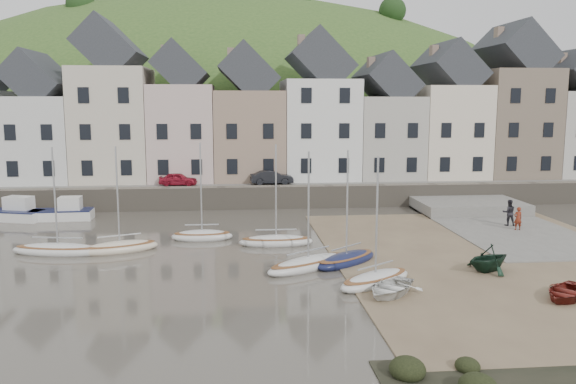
{
  "coord_description": "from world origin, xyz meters",
  "views": [
    {
      "loc": [
        -3.44,
        -30.24,
        8.61
      ],
      "look_at": [
        0.0,
        6.0,
        3.0
      ],
      "focal_mm": 36.8,
      "sensor_mm": 36.0,
      "label": 1
    }
  ],
  "objects": [
    {
      "name": "hillside",
      "position": [
        -5.0,
        60.0,
        -17.99
      ],
      "size": [
        134.4,
        84.0,
        84.0
      ],
      "color": "#335421",
      "rests_on": "ground"
    },
    {
      "name": "sailboat_0",
      "position": [
        -13.41,
        3.53,
        0.26
      ],
      "size": [
        5.54,
        2.4,
        6.32
      ],
      "color": "silver",
      "rests_on": "ground"
    },
    {
      "name": "person_dark",
      "position": [
        15.5,
        8.06,
        1.02
      ],
      "size": [
        0.99,
        0.83,
        1.81
      ],
      "primitive_type": "imported",
      "rotation": [
        0.0,
        0.0,
        2.96
      ],
      "color": "#232127",
      "rests_on": "slipway"
    },
    {
      "name": "rowboat_red",
      "position": [
        11.05,
        -6.7,
        0.38
      ],
      "size": [
        3.76,
        3.68,
        0.64
      ],
      "primitive_type": "imported",
      "rotation": [
        0.0,
        0.0,
        -0.85
      ],
      "color": "maroon",
      "rests_on": "beach"
    },
    {
      "name": "quay_street",
      "position": [
        0.0,
        20.5,
        1.55
      ],
      "size": [
        70.0,
        7.0,
        0.1
      ],
      "primitive_type": "cube",
      "color": "slate",
      "rests_on": "quay_land"
    },
    {
      "name": "beach",
      "position": [
        11.0,
        0.0,
        0.03
      ],
      "size": [
        18.0,
        26.0,
        0.06
      ],
      "primitive_type": "cube",
      "color": "brown",
      "rests_on": "ground"
    },
    {
      "name": "slipway",
      "position": [
        15.0,
        8.0,
        0.06
      ],
      "size": [
        8.0,
        18.0,
        0.12
      ],
      "primitive_type": "cube",
      "color": "slate",
      "rests_on": "ground"
    },
    {
      "name": "sailboat_6",
      "position": [
        3.24,
        -3.78,
        0.26
      ],
      "size": [
        4.54,
        3.8,
        6.32
      ],
      "color": "silver",
      "rests_on": "ground"
    },
    {
      "name": "sailboat_3",
      "position": [
        -0.87,
        4.47,
        0.26
      ],
      "size": [
        4.49,
        1.52,
        6.32
      ],
      "color": "silver",
      "rests_on": "ground"
    },
    {
      "name": "sailboat_2",
      "position": [
        -10.0,
        3.76,
        0.26
      ],
      "size": [
        4.7,
        3.0,
        6.32
      ],
      "color": "beige",
      "rests_on": "ground"
    },
    {
      "name": "car_left",
      "position": [
        -7.99,
        19.5,
        2.14
      ],
      "size": [
        3.32,
        1.71,
        1.08
      ],
      "primitive_type": "imported",
      "rotation": [
        0.0,
        0.0,
        1.43
      ],
      "color": "maroon",
      "rests_on": "quay_street"
    },
    {
      "name": "quay_land",
      "position": [
        0.0,
        32.0,
        0.75
      ],
      "size": [
        90.0,
        30.0,
        1.5
      ],
      "primitive_type": "cube",
      "color": "#335421",
      "rests_on": "ground"
    },
    {
      "name": "townhouse_terrace",
      "position": [
        1.76,
        24.0,
        7.32
      ],
      "size": [
        61.05,
        8.0,
        13.93
      ],
      "color": "silver",
      "rests_on": "quay_land"
    },
    {
      "name": "person_red",
      "position": [
        15.45,
        6.65,
        0.89
      ],
      "size": [
        0.57,
        0.38,
        1.54
      ],
      "primitive_type": "imported",
      "rotation": [
        0.0,
        0.0,
        3.17
      ],
      "color": "maroon",
      "rests_on": "slipway"
    },
    {
      "name": "motorboat_0",
      "position": [
        -19.71,
        13.92,
        0.58
      ],
      "size": [
        5.72,
        3.27,
        1.7
      ],
      "color": "silver",
      "rests_on": "ground"
    },
    {
      "name": "rowboat_green",
      "position": [
        9.43,
        -2.31,
        0.76
      ],
      "size": [
        3.36,
        3.17,
        1.4
      ],
      "primitive_type": "imported",
      "rotation": [
        0.0,
        0.0,
        -1.15
      ],
      "color": "black",
      "rests_on": "beach"
    },
    {
      "name": "rowboat_white",
      "position": [
        3.5,
        -5.44,
        0.39
      ],
      "size": [
        3.78,
        3.87,
        0.66
      ],
      "primitive_type": "imported",
      "rotation": [
        0.0,
        0.0,
        -0.71
      ],
      "color": "white",
      "rests_on": "beach"
    },
    {
      "name": "motorboat_2",
      "position": [
        -15.82,
        13.63,
        0.58
      ],
      "size": [
        4.47,
        1.9,
        1.7
      ],
      "color": "silver",
      "rests_on": "ground"
    },
    {
      "name": "sailboat_1",
      "position": [
        -5.4,
        6.34,
        0.27
      ],
      "size": [
        3.84,
        1.53,
        6.32
      ],
      "color": "silver",
      "rests_on": "ground"
    },
    {
      "name": "sailboat_5",
      "position": [
        2.56,
        -0.08,
        0.26
      ],
      "size": [
        4.37,
        3.99,
        6.32
      ],
      "color": "#141A41",
      "rests_on": "ground"
    },
    {
      "name": "ground",
      "position": [
        0.0,
        0.0,
        0.0
      ],
      "size": [
        160.0,
        160.0,
        0.0
      ],
      "primitive_type": "plane",
      "color": "#4D463C",
      "rests_on": "ground"
    },
    {
      "name": "seawall",
      "position": [
        0.0,
        17.0,
        0.9
      ],
      "size": [
        70.0,
        1.2,
        1.8
      ],
      "primitive_type": "cube",
      "color": "slate",
      "rests_on": "ground"
    },
    {
      "name": "car_right",
      "position": [
        -0.11,
        19.5,
        2.2
      ],
      "size": [
        3.71,
        1.5,
        1.2
      ],
      "primitive_type": "imported",
      "rotation": [
        0.0,
        0.0,
        1.64
      ],
      "color": "black",
      "rests_on": "quay_street"
    },
    {
      "name": "sailboat_4",
      "position": [
        0.42,
        -0.73,
        0.26
      ],
      "size": [
        5.23,
        4.22,
        6.32
      ],
      "color": "silver",
      "rests_on": "ground"
    }
  ]
}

